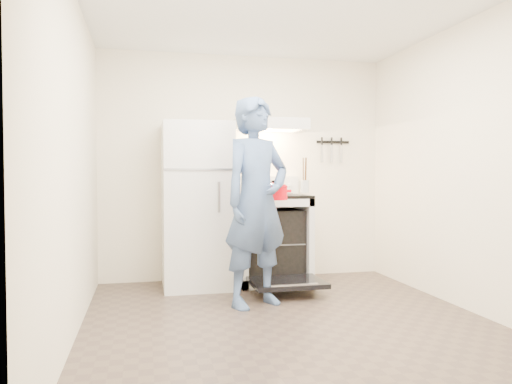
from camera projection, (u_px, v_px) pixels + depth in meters
floor at (290, 323)px, 3.92m from camera, size 3.60×3.60×0.00m
back_wall at (245, 167)px, 5.63m from camera, size 3.20×0.02×2.50m
refrigerator at (197, 205)px, 5.18m from camera, size 0.70×0.70×1.70m
stove_body at (272, 240)px, 5.39m from camera, size 0.76×0.65×0.92m
cooktop at (272, 196)px, 5.37m from camera, size 0.76×0.65×0.03m
backsplash at (265, 185)px, 5.65m from camera, size 0.76×0.07×0.20m
oven_door at (287, 282)px, 4.82m from camera, size 0.70×0.54×0.04m
oven_rack at (272, 242)px, 5.39m from camera, size 0.60×0.52×0.01m
range_hood at (270, 125)px, 5.42m from camera, size 0.76×0.50×0.12m
knife_strip at (333, 142)px, 5.84m from camera, size 0.40×0.02×0.03m
pizza_stone at (269, 241)px, 5.38m from camera, size 0.36×0.36×0.02m
tea_kettle at (256, 182)px, 5.47m from camera, size 0.23×0.19×0.28m
utensil_jar at (305, 186)px, 5.28m from camera, size 0.11×0.11×0.13m
person at (257, 202)px, 4.42m from camera, size 0.80×0.69×1.86m
dutch_oven at (273, 193)px, 4.68m from camera, size 0.34×0.27×0.22m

